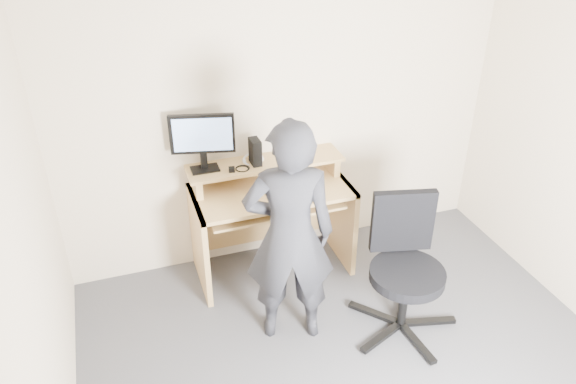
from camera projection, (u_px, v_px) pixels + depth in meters
back_wall at (284, 109)px, 4.27m from camera, size 3.50×0.02×2.50m
desk at (269, 207)px, 4.39m from camera, size 1.20×0.60×0.91m
monitor at (202, 137)px, 4.01m from camera, size 0.46×0.14×0.44m
external_drive at (255, 152)px, 4.19m from camera, size 0.07×0.13×0.20m
travel_mug at (289, 149)px, 4.25m from camera, size 0.09×0.09×0.17m
smartphone at (290, 160)px, 4.27m from camera, size 0.09×0.14×0.01m
charger at (232, 169)px, 4.12m from camera, size 0.05×0.05×0.03m
headphones at (253, 160)px, 4.27m from camera, size 0.16×0.16×0.06m
keyboard at (265, 206)px, 4.17m from camera, size 0.46×0.19×0.03m
mouse at (316, 186)px, 4.22m from camera, size 0.10×0.07×0.04m
office_chair at (405, 262)px, 3.81m from camera, size 0.77×0.75×0.97m
person at (289, 236)px, 3.59m from camera, size 0.67×0.53×1.62m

